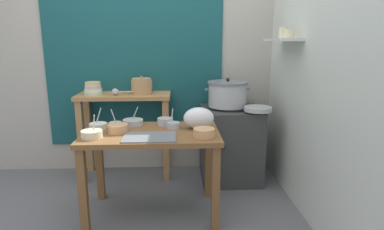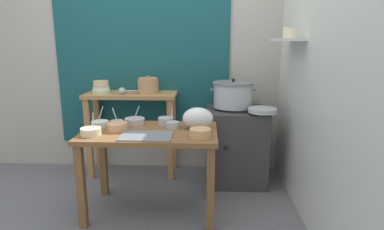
{
  "view_description": "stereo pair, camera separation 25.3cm",
  "coord_description": "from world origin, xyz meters",
  "px_view_note": "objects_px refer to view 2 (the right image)",
  "views": [
    {
      "loc": [
        0.29,
        -2.56,
        1.45
      ],
      "look_at": [
        0.43,
        0.17,
        0.82
      ],
      "focal_mm": 30.66,
      "sensor_mm": 36.0,
      "label": 1
    },
    {
      "loc": [
        0.55,
        -2.56,
        1.45
      ],
      "look_at": [
        0.43,
        0.17,
        0.82
      ],
      "focal_mm": 30.66,
      "sensor_mm": 36.0,
      "label": 2
    }
  ],
  "objects_px": {
    "bowl_stack_enamel": "(101,88)",
    "wide_pan": "(262,110)",
    "clay_pot": "(148,86)",
    "prep_bowl_2": "(100,123)",
    "back_shelf_table": "(132,113)",
    "prep_bowl_1": "(91,131)",
    "ladle": "(123,91)",
    "prep_bowl_0": "(166,121)",
    "prep_bowl_6": "(117,126)",
    "prep_bowl_4": "(173,125)",
    "prep_bowl_5": "(200,133)",
    "prep_bowl_7": "(117,123)",
    "steamer_pot": "(233,94)",
    "prep_bowl_3": "(135,121)",
    "serving_tray": "(146,136)",
    "plastic_bag": "(198,118)",
    "stove_block": "(235,145)",
    "prep_table": "(150,143)"
  },
  "relations": [
    {
      "from": "prep_bowl_2",
      "to": "prep_bowl_0",
      "type": "bearing_deg",
      "value": 9.15
    },
    {
      "from": "prep_table",
      "to": "wide_pan",
      "type": "relative_size",
      "value": 4.08
    },
    {
      "from": "bowl_stack_enamel",
      "to": "prep_bowl_6",
      "type": "relative_size",
      "value": 1.16
    },
    {
      "from": "bowl_stack_enamel",
      "to": "prep_bowl_4",
      "type": "height_order",
      "value": "bowl_stack_enamel"
    },
    {
      "from": "prep_bowl_0",
      "to": "prep_bowl_3",
      "type": "distance_m",
      "value": 0.28
    },
    {
      "from": "prep_table",
      "to": "clay_pot",
      "type": "xyz_separation_m",
      "value": [
        -0.15,
        0.81,
        0.37
      ]
    },
    {
      "from": "stove_block",
      "to": "prep_bowl_3",
      "type": "distance_m",
      "value": 1.11
    },
    {
      "from": "prep_bowl_2",
      "to": "steamer_pot",
      "type": "bearing_deg",
      "value": 26.66
    },
    {
      "from": "plastic_bag",
      "to": "prep_bowl_7",
      "type": "height_order",
      "value": "plastic_bag"
    },
    {
      "from": "prep_bowl_1",
      "to": "prep_bowl_6",
      "type": "distance_m",
      "value": 0.22
    },
    {
      "from": "back_shelf_table",
      "to": "prep_bowl_3",
      "type": "relative_size",
      "value": 5.42
    },
    {
      "from": "back_shelf_table",
      "to": "prep_bowl_4",
      "type": "xyz_separation_m",
      "value": [
        0.52,
        -0.73,
        0.07
      ]
    },
    {
      "from": "prep_bowl_0",
      "to": "prep_bowl_2",
      "type": "relative_size",
      "value": 0.77
    },
    {
      "from": "clay_pot",
      "to": "back_shelf_table",
      "type": "bearing_deg",
      "value": -180.0
    },
    {
      "from": "back_shelf_table",
      "to": "prep_bowl_4",
      "type": "height_order",
      "value": "back_shelf_table"
    },
    {
      "from": "prep_bowl_2",
      "to": "back_shelf_table",
      "type": "bearing_deg",
      "value": 80.67
    },
    {
      "from": "prep_bowl_4",
      "to": "prep_bowl_6",
      "type": "distance_m",
      "value": 0.46
    },
    {
      "from": "prep_bowl_4",
      "to": "prep_bowl_5",
      "type": "bearing_deg",
      "value": -46.46
    },
    {
      "from": "prep_bowl_5",
      "to": "prep_bowl_6",
      "type": "height_order",
      "value": "prep_bowl_6"
    },
    {
      "from": "stove_block",
      "to": "prep_bowl_5",
      "type": "distance_m",
      "value": 0.99
    },
    {
      "from": "wide_pan",
      "to": "prep_table",
      "type": "bearing_deg",
      "value": -154.96
    },
    {
      "from": "serving_tray",
      "to": "prep_bowl_0",
      "type": "bearing_deg",
      "value": 73.59
    },
    {
      "from": "back_shelf_table",
      "to": "clay_pot",
      "type": "height_order",
      "value": "clay_pot"
    },
    {
      "from": "prep_bowl_0",
      "to": "prep_bowl_5",
      "type": "bearing_deg",
      "value": -49.76
    },
    {
      "from": "ladle",
      "to": "prep_bowl_6",
      "type": "relative_size",
      "value": 1.75
    },
    {
      "from": "ladle",
      "to": "prep_bowl_1",
      "type": "relative_size",
      "value": 1.54
    },
    {
      "from": "clay_pot",
      "to": "prep_bowl_2",
      "type": "height_order",
      "value": "clay_pot"
    },
    {
      "from": "prep_table",
      "to": "stove_block",
      "type": "height_order",
      "value": "stove_block"
    },
    {
      "from": "steamer_pot",
      "to": "prep_bowl_7",
      "type": "distance_m",
      "value": 1.2
    },
    {
      "from": "wide_pan",
      "to": "prep_bowl_2",
      "type": "height_order",
      "value": "prep_bowl_2"
    },
    {
      "from": "prep_bowl_1",
      "to": "prep_bowl_3",
      "type": "height_order",
      "value": "prep_bowl_1"
    },
    {
      "from": "stove_block",
      "to": "prep_bowl_3",
      "type": "bearing_deg",
      "value": -153.94
    },
    {
      "from": "prep_table",
      "to": "wide_pan",
      "type": "xyz_separation_m",
      "value": [
        0.99,
        0.46,
        0.19
      ]
    },
    {
      "from": "prep_bowl_5",
      "to": "prep_bowl_7",
      "type": "bearing_deg",
      "value": 157.98
    },
    {
      "from": "bowl_stack_enamel",
      "to": "wide_pan",
      "type": "bearing_deg",
      "value": -11.03
    },
    {
      "from": "plastic_bag",
      "to": "prep_bowl_5",
      "type": "bearing_deg",
      "value": -83.91
    },
    {
      "from": "steamer_pot",
      "to": "clay_pot",
      "type": "distance_m",
      "value": 0.89
    },
    {
      "from": "prep_bowl_3",
      "to": "prep_bowl_6",
      "type": "xyz_separation_m",
      "value": [
        -0.09,
        -0.24,
        0.01
      ]
    },
    {
      "from": "prep_bowl_5",
      "to": "wide_pan",
      "type": "bearing_deg",
      "value": 47.8
    },
    {
      "from": "serving_tray",
      "to": "ladle",
      "type": "bearing_deg",
      "value": 113.64
    },
    {
      "from": "prep_bowl_0",
      "to": "prep_bowl_7",
      "type": "relative_size",
      "value": 0.83
    },
    {
      "from": "bowl_stack_enamel",
      "to": "prep_bowl_5",
      "type": "relative_size",
      "value": 1.11
    },
    {
      "from": "stove_block",
      "to": "plastic_bag",
      "type": "xyz_separation_m",
      "value": [
        -0.38,
        -0.61,
        0.43
      ]
    },
    {
      "from": "steamer_pot",
      "to": "bowl_stack_enamel",
      "type": "relative_size",
      "value": 2.44
    },
    {
      "from": "clay_pot",
      "to": "prep_bowl_4",
      "type": "bearing_deg",
      "value": -65.74
    },
    {
      "from": "ladle",
      "to": "steamer_pot",
      "type": "bearing_deg",
      "value": -1.88
    },
    {
      "from": "serving_tray",
      "to": "prep_bowl_4",
      "type": "relative_size",
      "value": 2.38
    },
    {
      "from": "prep_bowl_1",
      "to": "ladle",
      "type": "bearing_deg",
      "value": 87.36
    },
    {
      "from": "prep_bowl_0",
      "to": "prep_bowl_2",
      "type": "height_order",
      "value": "prep_bowl_2"
    },
    {
      "from": "stove_block",
      "to": "serving_tray",
      "type": "bearing_deg",
      "value": -132.18
    }
  ]
}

